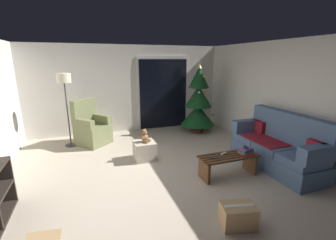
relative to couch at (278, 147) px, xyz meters
name	(u,v)px	position (x,y,z in m)	size (l,w,h in m)	color
ground_plane	(161,175)	(-2.32, 0.45, -0.40)	(7.00, 7.00, 0.00)	#B2A38E
wall_back	(128,89)	(-2.32, 3.51, 0.85)	(5.72, 0.12, 2.50)	silver
wall_right	(287,100)	(0.54, 0.45, 0.85)	(0.12, 6.00, 2.50)	silver
patio_door_frame	(163,93)	(-1.25, 3.43, 0.70)	(1.60, 0.02, 2.20)	silver
patio_door_glass	(164,94)	(-1.25, 3.42, 0.65)	(1.50, 0.02, 2.10)	black
couch	(278,147)	(0.00, 0.00, 0.00)	(0.78, 1.94, 1.08)	slate
coffee_table	(228,162)	(-1.16, -0.01, -0.13)	(1.10, 0.40, 0.40)	brown
remote_silver	(223,154)	(-1.22, 0.07, 0.02)	(0.04, 0.16, 0.02)	#ADADB2
remote_graphite	(215,158)	(-1.47, -0.05, 0.02)	(0.04, 0.16, 0.02)	#333338
book_stack	(246,151)	(-0.86, -0.08, 0.07)	(0.27, 0.24, 0.13)	#A32D28
cell_phone	(246,147)	(-0.85, -0.07, 0.14)	(0.07, 0.14, 0.01)	black
christmas_tree	(198,103)	(-0.45, 2.62, 0.48)	(0.99, 0.99, 1.97)	#4C1E19
armchair	(91,128)	(-3.44, 2.62, 0.00)	(0.97, 0.97, 1.13)	olive
floor_lamp	(64,85)	(-3.96, 2.65, 1.11)	(0.32, 0.32, 1.78)	#2D2D30
ottoman	(145,150)	(-2.42, 1.23, -0.20)	(0.44, 0.44, 0.39)	#B2A893
teddy_bear_chestnut	(145,137)	(-2.41, 1.22, 0.11)	(0.21, 0.21, 0.29)	brown
cardboard_box_taped_mid_floor	(238,216)	(-1.80, -1.19, -0.25)	(0.49, 0.39, 0.30)	tan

